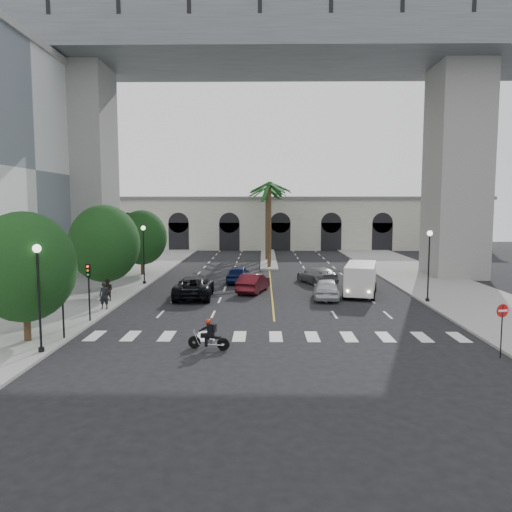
{
  "coord_description": "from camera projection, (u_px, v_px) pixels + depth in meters",
  "views": [
    {
      "loc": [
        -0.71,
        -28.29,
        7.2
      ],
      "look_at": [
        -1.19,
        6.0,
        3.68
      ],
      "focal_mm": 35.0,
      "sensor_mm": 36.0,
      "label": 1
    }
  ],
  "objects": [
    {
      "name": "car_a",
      "position": [
        326.0,
        289.0,
        38.23
      ],
      "size": [
        2.37,
        4.9,
        1.61
      ],
      "primitive_type": "imported",
      "rotation": [
        0.0,
        0.0,
        3.04
      ],
      "color": "silver",
      "rests_on": "ground"
    },
    {
      "name": "car_d",
      "position": [
        317.0,
        275.0,
        45.7
      ],
      "size": [
        3.94,
        5.72,
        1.54
      ],
      "primitive_type": "imported",
      "rotation": [
        0.0,
        0.0,
        3.52
      ],
      "color": "slate",
      "rests_on": "ground"
    },
    {
      "name": "palm_f",
      "position": [
        269.0,
        190.0,
        75.64
      ],
      "size": [
        3.2,
        3.2,
        10.7
      ],
      "color": "#47331E",
      "rests_on": "ground"
    },
    {
      "name": "bridge",
      "position": [
        305.0,
        89.0,
        48.81
      ],
      "size": [
        75.0,
        13.0,
        26.0
      ],
      "color": "gray",
      "rests_on": "ground"
    },
    {
      "name": "pier_building",
      "position": [
        267.0,
        223.0,
        83.14
      ],
      "size": [
        71.0,
        10.5,
        8.5
      ],
      "color": "silver",
      "rests_on": "ground"
    },
    {
      "name": "palm_e",
      "position": [
        267.0,
        191.0,
        71.7
      ],
      "size": [
        3.2,
        3.2,
        10.4
      ],
      "color": "#47331E",
      "rests_on": "ground"
    },
    {
      "name": "car_e",
      "position": [
        238.0,
        274.0,
        46.19
      ],
      "size": [
        2.25,
        4.84,
        1.6
      ],
      "primitive_type": "imported",
      "rotation": [
        0.0,
        0.0,
        3.07
      ],
      "color": "#101B4B",
      "rests_on": "ground"
    },
    {
      "name": "sidewalk_left",
      "position": [
        101.0,
        286.0,
        43.99
      ],
      "size": [
        8.0,
        100.0,
        0.15
      ],
      "primitive_type": "cube",
      "color": "gray",
      "rests_on": "ground"
    },
    {
      "name": "street_tree_mid",
      "position": [
        104.0,
        244.0,
        38.57
      ],
      "size": [
        5.44,
        5.44,
        7.21
      ],
      "color": "#382616",
      "rests_on": "ground"
    },
    {
      "name": "car_b",
      "position": [
        253.0,
        283.0,
        41.17
      ],
      "size": [
        2.85,
        5.04,
        1.57
      ],
      "primitive_type": "imported",
      "rotation": [
        0.0,
        0.0,
        2.88
      ],
      "color": "#4F0F17",
      "rests_on": "ground"
    },
    {
      "name": "lamp_post_right",
      "position": [
        429.0,
        260.0,
        36.34
      ],
      "size": [
        0.4,
        0.4,
        5.35
      ],
      "color": "black",
      "rests_on": "ground"
    },
    {
      "name": "traffic_signal_near",
      "position": [
        62.0,
        294.0,
        26.28
      ],
      "size": [
        0.25,
        0.18,
        3.65
      ],
      "color": "black",
      "rests_on": "ground"
    },
    {
      "name": "palm_c",
      "position": [
        267.0,
        191.0,
        63.77
      ],
      "size": [
        3.2,
        3.2,
        10.1
      ],
      "color": "#47331E",
      "rests_on": "ground"
    },
    {
      "name": "street_tree_far",
      "position": [
        142.0,
        238.0,
        50.53
      ],
      "size": [
        5.04,
        5.04,
        6.68
      ],
      "color": "#382616",
      "rests_on": "ground"
    },
    {
      "name": "sidewalk_right",
      "position": [
        442.0,
        287.0,
        43.57
      ],
      "size": [
        8.0,
        100.0,
        0.15
      ],
      "primitive_type": "cube",
      "color": "gray",
      "rests_on": "ground"
    },
    {
      "name": "lamp_post_left_far",
      "position": [
        144.0,
        250.0,
        44.61
      ],
      "size": [
        0.4,
        0.4,
        5.35
      ],
      "color": "black",
      "rests_on": "ground"
    },
    {
      "name": "ground",
      "position": [
        275.0,
        330.0,
        28.87
      ],
      "size": [
        140.0,
        140.0,
        0.0
      ],
      "primitive_type": "plane",
      "color": "black",
      "rests_on": "ground"
    },
    {
      "name": "pedestrian_b",
      "position": [
        108.0,
        290.0,
        36.62
      ],
      "size": [
        0.97,
        0.87,
        1.63
      ],
      "primitive_type": "imported",
      "rotation": [
        0.0,
        0.0,
        -0.38
      ],
      "color": "black",
      "rests_on": "sidewalk_left"
    },
    {
      "name": "palm_a",
      "position": [
        269.0,
        188.0,
        55.79
      ],
      "size": [
        3.2,
        3.2,
        10.3
      ],
      "color": "#47331E",
      "rests_on": "ground"
    },
    {
      "name": "palm_d",
      "position": [
        269.0,
        187.0,
        67.67
      ],
      "size": [
        3.2,
        3.2,
        10.9
      ],
      "color": "#47331E",
      "rests_on": "ground"
    },
    {
      "name": "traffic_signal_far",
      "position": [
        89.0,
        282.0,
        30.26
      ],
      "size": [
        0.25,
        0.18,
        3.65
      ],
      "color": "black",
      "rests_on": "ground"
    },
    {
      "name": "pedestrian_a",
      "position": [
        104.0,
        296.0,
        33.87
      ],
      "size": [
        0.67,
        0.44,
        1.84
      ],
      "primitive_type": "imported",
      "rotation": [
        0.0,
        0.0,
        0.01
      ],
      "color": "black",
      "rests_on": "sidewalk_left"
    },
    {
      "name": "cargo_van",
      "position": [
        361.0,
        278.0,
        39.66
      ],
      "size": [
        3.57,
        6.29,
        2.53
      ],
      "rotation": [
        0.0,
        0.0,
        -0.25
      ],
      "color": "silver",
      "rests_on": "ground"
    },
    {
      "name": "do_not_enter_sign",
      "position": [
        502.0,
        319.0,
        23.33
      ],
      "size": [
        0.62,
        0.19,
        2.6
      ],
      "rotation": [
        0.0,
        0.0,
        0.25
      ],
      "color": "black",
      "rests_on": "ground"
    },
    {
      "name": "lamp_post_left_near",
      "position": [
        39.0,
        289.0,
        23.72
      ],
      "size": [
        0.4,
        0.4,
        5.35
      ],
      "color": "black",
      "rests_on": "ground"
    },
    {
      "name": "median",
      "position": [
        268.0,
        258.0,
        66.66
      ],
      "size": [
        2.0,
        24.0,
        0.2
      ],
      "primitive_type": "cube",
      "color": "gray",
      "rests_on": "ground"
    },
    {
      "name": "street_tree_near",
      "position": [
        24.0,
        267.0,
        25.65
      ],
      "size": [
        5.2,
        5.2,
        6.89
      ],
      "color": "#382616",
      "rests_on": "ground"
    },
    {
      "name": "palm_b",
      "position": [
        270.0,
        187.0,
        59.74
      ],
      "size": [
        3.2,
        3.2,
        10.6
      ],
      "color": "#47331E",
      "rests_on": "ground"
    },
    {
      "name": "car_c",
      "position": [
        194.0,
        287.0,
        38.73
      ],
      "size": [
        3.0,
        6.19,
        1.7
      ],
      "primitive_type": "imported",
      "rotation": [
        0.0,
        0.0,
        3.17
      ],
      "color": "black",
      "rests_on": "ground"
    },
    {
      "name": "motorcycle_rider",
      "position": [
        210.0,
        336.0,
        24.85
      ],
      "size": [
        2.13,
        0.71,
        1.56
      ],
      "rotation": [
        0.0,
        0.0,
        -0.23
      ],
      "color": "black",
      "rests_on": "ground"
    }
  ]
}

